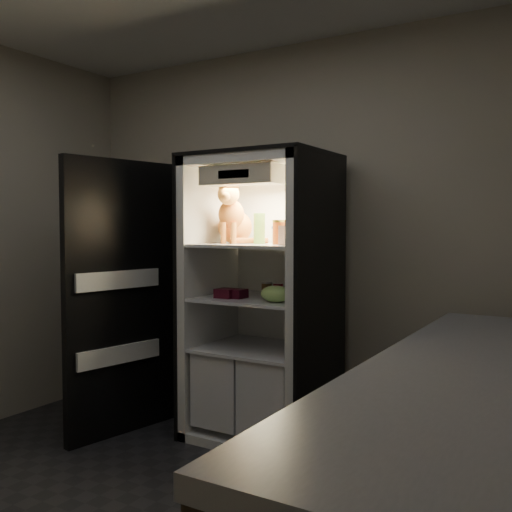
{
  "coord_description": "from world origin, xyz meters",
  "views": [
    {
      "loc": [
        1.9,
        -1.87,
        1.41
      ],
      "look_at": [
        -0.02,
        1.32,
        1.21
      ],
      "focal_mm": 40.0,
      "sensor_mm": 36.0,
      "label": 1
    }
  ],
  "objects_px": {
    "berry_box_left": "(226,293)",
    "grape_bag": "(276,294)",
    "pepper_jar": "(302,228)",
    "condiment_jar": "(267,289)",
    "soda_can_b": "(293,288)",
    "mayo_tub": "(278,235)",
    "soda_can_a": "(290,289)",
    "kitchen_counter": "(460,492)",
    "salsa_jar": "(279,232)",
    "tabby_cat": "(233,219)",
    "parmesan_shaker": "(259,228)",
    "refrigerator": "(263,318)",
    "soda_can_c": "(278,292)",
    "berry_box_right": "(236,294)",
    "cream_carton": "(286,235)"
  },
  "relations": [
    {
      "from": "pepper_jar",
      "to": "soda_can_b",
      "type": "distance_m",
      "value": 0.39
    },
    {
      "from": "soda_can_b",
      "to": "salsa_jar",
      "type": "bearing_deg",
      "value": -122.52
    },
    {
      "from": "cream_carton",
      "to": "mayo_tub",
      "type": "bearing_deg",
      "value": 126.37
    },
    {
      "from": "pepper_jar",
      "to": "soda_can_a",
      "type": "bearing_deg",
      "value": -143.54
    },
    {
      "from": "grape_bag",
      "to": "berry_box_left",
      "type": "relative_size",
      "value": 1.69
    },
    {
      "from": "soda_can_a",
      "to": "grape_bag",
      "type": "xyz_separation_m",
      "value": [
        0.01,
        -0.21,
        -0.01
      ]
    },
    {
      "from": "kitchen_counter",
      "to": "parmesan_shaker",
      "type": "height_order",
      "value": "parmesan_shaker"
    },
    {
      "from": "soda_can_c",
      "to": "salsa_jar",
      "type": "bearing_deg",
      "value": 113.76
    },
    {
      "from": "soda_can_c",
      "to": "berry_box_right",
      "type": "height_order",
      "value": "soda_can_c"
    },
    {
      "from": "berry_box_left",
      "to": "parmesan_shaker",
      "type": "bearing_deg",
      "value": 46.46
    },
    {
      "from": "soda_can_a",
      "to": "tabby_cat",
      "type": "bearing_deg",
      "value": -176.41
    },
    {
      "from": "refrigerator",
      "to": "parmesan_shaker",
      "type": "relative_size",
      "value": 9.41
    },
    {
      "from": "mayo_tub",
      "to": "soda_can_b",
      "type": "distance_m",
      "value": 0.4
    },
    {
      "from": "kitchen_counter",
      "to": "tabby_cat",
      "type": "distance_m",
      "value": 2.29
    },
    {
      "from": "mayo_tub",
      "to": "soda_can_a",
      "type": "bearing_deg",
      "value": -34.77
    },
    {
      "from": "pepper_jar",
      "to": "condiment_jar",
      "type": "xyz_separation_m",
      "value": [
        -0.24,
        -0.04,
        -0.41
      ]
    },
    {
      "from": "soda_can_a",
      "to": "pepper_jar",
      "type": "bearing_deg",
      "value": 36.46
    },
    {
      "from": "tabby_cat",
      "to": "condiment_jar",
      "type": "height_order",
      "value": "tabby_cat"
    },
    {
      "from": "refrigerator",
      "to": "grape_bag",
      "type": "height_order",
      "value": "refrigerator"
    },
    {
      "from": "parmesan_shaker",
      "to": "pepper_jar",
      "type": "bearing_deg",
      "value": 15.11
    },
    {
      "from": "berry_box_left",
      "to": "grape_bag",
      "type": "bearing_deg",
      "value": -2.95
    },
    {
      "from": "mayo_tub",
      "to": "soda_can_a",
      "type": "distance_m",
      "value": 0.39
    },
    {
      "from": "pepper_jar",
      "to": "grape_bag",
      "type": "distance_m",
      "value": 0.48
    },
    {
      "from": "condiment_jar",
      "to": "grape_bag",
      "type": "height_order",
      "value": "grape_bag"
    },
    {
      "from": "soda_can_c",
      "to": "condiment_jar",
      "type": "distance_m",
      "value": 0.25
    },
    {
      "from": "salsa_jar",
      "to": "berry_box_right",
      "type": "bearing_deg",
      "value": -163.89
    },
    {
      "from": "mayo_tub",
      "to": "berry_box_left",
      "type": "distance_m",
      "value": 0.53
    },
    {
      "from": "soda_can_b",
      "to": "grape_bag",
      "type": "distance_m",
      "value": 0.21
    },
    {
      "from": "parmesan_shaker",
      "to": "pepper_jar",
      "type": "relative_size",
      "value": 0.94
    },
    {
      "from": "cream_carton",
      "to": "soda_can_c",
      "type": "height_order",
      "value": "cream_carton"
    },
    {
      "from": "tabby_cat",
      "to": "condiment_jar",
      "type": "distance_m",
      "value": 0.52
    },
    {
      "from": "parmesan_shaker",
      "to": "grape_bag",
      "type": "xyz_separation_m",
      "value": [
        0.23,
        -0.18,
        -0.4
      ]
    },
    {
      "from": "cream_carton",
      "to": "soda_can_a",
      "type": "height_order",
      "value": "cream_carton"
    },
    {
      "from": "kitchen_counter",
      "to": "soda_can_a",
      "type": "xyz_separation_m",
      "value": [
        -1.3,
        1.18,
        0.54
      ]
    },
    {
      "from": "kitchen_counter",
      "to": "salsa_jar",
      "type": "xyz_separation_m",
      "value": [
        -1.33,
        1.1,
        0.91
      ]
    },
    {
      "from": "mayo_tub",
      "to": "grape_bag",
      "type": "distance_m",
      "value": 0.5
    },
    {
      "from": "condiment_jar",
      "to": "berry_box_left",
      "type": "height_order",
      "value": "condiment_jar"
    },
    {
      "from": "grape_bag",
      "to": "berry_box_left",
      "type": "height_order",
      "value": "grape_bag"
    },
    {
      "from": "kitchen_counter",
      "to": "grape_bag",
      "type": "bearing_deg",
      "value": 142.99
    },
    {
      "from": "salsa_jar",
      "to": "soda_can_c",
      "type": "distance_m",
      "value": 0.38
    },
    {
      "from": "kitchen_counter",
      "to": "soda_can_b",
      "type": "height_order",
      "value": "soda_can_b"
    },
    {
      "from": "refrigerator",
      "to": "kitchen_counter",
      "type": "xyz_separation_m",
      "value": [
        1.5,
        -1.18,
        -0.33
      ]
    },
    {
      "from": "mayo_tub",
      "to": "berry_box_right",
      "type": "height_order",
      "value": "mayo_tub"
    },
    {
      "from": "tabby_cat",
      "to": "soda_can_a",
      "type": "distance_m",
      "value": 0.62
    },
    {
      "from": "soda_can_c",
      "to": "tabby_cat",
      "type": "bearing_deg",
      "value": 162.28
    },
    {
      "from": "condiment_jar",
      "to": "berry_box_right",
      "type": "height_order",
      "value": "condiment_jar"
    },
    {
      "from": "refrigerator",
      "to": "soda_can_b",
      "type": "distance_m",
      "value": 0.31
    },
    {
      "from": "tabby_cat",
      "to": "mayo_tub",
      "type": "xyz_separation_m",
      "value": [
        0.27,
        0.13,
        -0.1
      ]
    },
    {
      "from": "pepper_jar",
      "to": "soda_can_b",
      "type": "xyz_separation_m",
      "value": [
        -0.04,
        -0.04,
        -0.39
      ]
    },
    {
      "from": "tabby_cat",
      "to": "soda_can_b",
      "type": "height_order",
      "value": "tabby_cat"
    }
  ]
}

